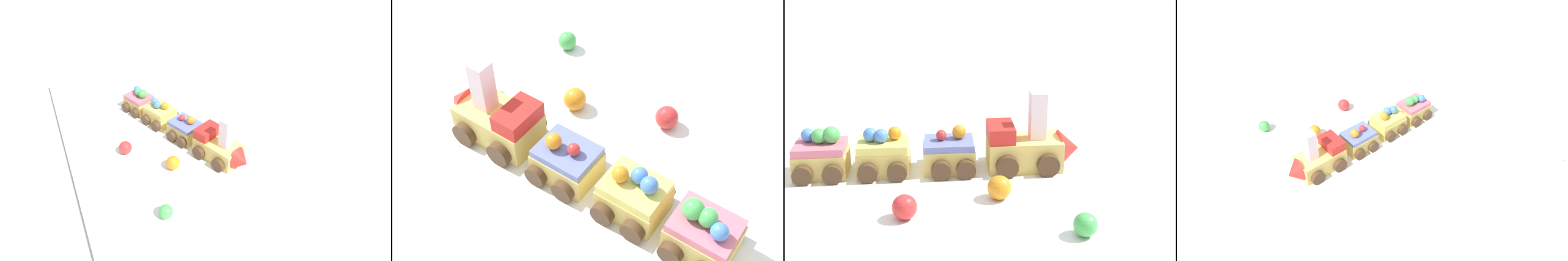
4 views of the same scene
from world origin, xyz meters
TOP-DOWN VIEW (x-y plane):
  - ground_plane at (0.00, 0.00)m, footprint 10.00×10.00m
  - display_board at (0.00, 0.00)m, footprint 0.80×0.44m
  - cake_train_locomotive at (0.10, 0.07)m, footprint 0.13×0.10m
  - cake_car_blueberry at (0.00, 0.03)m, footprint 0.08×0.09m
  - cake_car_lemon at (-0.08, 0.01)m, footprint 0.08×0.09m
  - cake_car_strawberry at (-0.15, -0.02)m, footprint 0.08×0.09m
  - gumball_orange at (0.08, -0.03)m, footprint 0.03×0.03m
  - gumball_green at (0.19, -0.09)m, footprint 0.03×0.03m
  - gumball_red at (-0.01, -0.10)m, footprint 0.03×0.03m

SIDE VIEW (x-z plane):
  - ground_plane at x=0.00m, z-range 0.00..0.00m
  - display_board at x=0.00m, z-range 0.00..0.01m
  - gumball_green at x=0.19m, z-range 0.01..0.04m
  - gumball_red at x=-0.01m, z-range 0.01..0.04m
  - gumball_orange at x=0.08m, z-range 0.01..0.04m
  - cake_car_blueberry at x=0.00m, z-range 0.00..0.06m
  - cake_car_lemon at x=-0.08m, z-range 0.00..0.07m
  - cake_car_strawberry at x=-0.15m, z-range 0.00..0.07m
  - cake_train_locomotive at x=0.10m, z-range -0.01..0.09m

